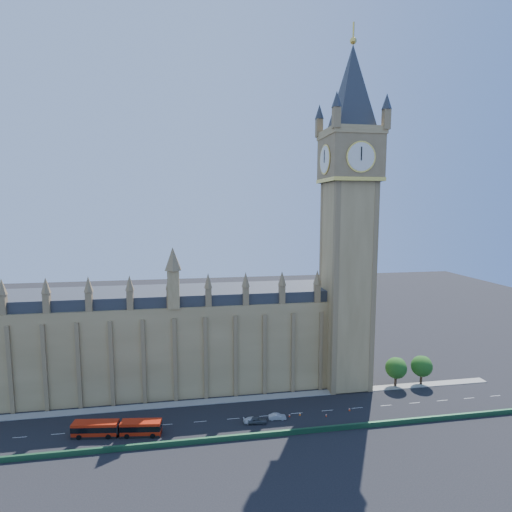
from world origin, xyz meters
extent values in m
plane|color=black|center=(0.00, 0.00, 0.00)|extent=(400.00, 400.00, 0.00)
cube|color=olive|center=(-25.00, 22.00, 12.50)|extent=(120.00, 20.00, 25.00)
cube|color=#2D3035|center=(-25.00, 22.00, 26.50)|extent=(120.00, 18.00, 3.00)
cube|color=olive|center=(38.00, 14.00, 29.00)|extent=(12.00, 12.00, 58.00)
cube|color=olive|center=(38.00, 14.00, 64.00)|extent=(14.00, 14.00, 12.00)
cylinder|color=silver|center=(38.00, 6.85, 64.00)|extent=(7.20, 0.30, 7.20)
cube|color=olive|center=(38.00, 14.00, 71.00)|extent=(14.50, 14.50, 2.00)
pyramid|color=#2D3035|center=(38.00, 14.00, 94.00)|extent=(20.59, 20.59, 22.00)
sphere|color=#F2C64C|center=(38.00, 14.00, 94.80)|extent=(1.80, 1.80, 1.80)
cube|color=#1E4C2D|center=(0.00, -9.00, 0.60)|extent=(160.00, 0.60, 1.20)
cube|color=gray|center=(0.00, 9.50, 0.08)|extent=(160.00, 3.00, 0.16)
cylinder|color=#382619|center=(52.00, 10.00, 2.00)|extent=(0.70, 0.70, 4.00)
sphere|color=#144B15|center=(52.00, 10.00, 5.50)|extent=(6.00, 6.00, 6.00)
sphere|color=#144B15|center=(52.80, 10.30, 6.10)|extent=(4.38, 4.38, 4.38)
cylinder|color=#382619|center=(60.00, 10.00, 2.00)|extent=(0.70, 0.70, 4.00)
sphere|color=#144B15|center=(60.00, 10.00, 5.50)|extent=(6.00, 6.00, 6.00)
sphere|color=#144B15|center=(60.80, 10.30, 6.10)|extent=(4.38, 4.38, 4.38)
cube|color=#B2200B|center=(-27.32, -2.24, 1.67)|extent=(10.30, 4.07, 3.34)
cube|color=#B2200B|center=(-17.27, -3.56, 1.67)|extent=(9.20, 3.92, 3.34)
cube|color=black|center=(-27.32, -2.24, 2.07)|extent=(10.36, 4.12, 1.27)
cube|color=black|center=(-17.27, -3.56, 2.07)|extent=(9.26, 3.98, 1.27)
cylinder|color=black|center=(-22.57, -2.86, 1.50)|extent=(1.21, 2.76, 2.67)
cylinder|color=black|center=(-30.68, -3.20, 0.56)|extent=(1.15, 0.48, 1.11)
cylinder|color=black|center=(-30.32, -0.44, 0.56)|extent=(1.15, 0.48, 1.11)
cylinder|color=black|center=(-24.32, -4.04, 0.56)|extent=(1.15, 0.48, 1.11)
cylinder|color=black|center=(-23.96, -1.28, 0.56)|extent=(1.15, 0.48, 1.11)
cylinder|color=black|center=(-20.28, -4.57, 0.56)|extent=(1.15, 0.48, 1.11)
cylinder|color=black|center=(-19.92, -1.81, 0.56)|extent=(1.15, 0.48, 1.11)
cylinder|color=black|center=(-14.62, -5.31, 0.56)|extent=(1.15, 0.48, 1.11)
cylinder|color=black|center=(-14.26, -2.55, 0.56)|extent=(1.15, 0.48, 1.11)
imported|color=#464A4E|center=(9.43, -3.07, 0.76)|extent=(4.65, 2.26, 1.53)
imported|color=#AAACB1|center=(14.53, -2.08, 0.70)|extent=(4.37, 1.99, 1.39)
imported|color=silver|center=(8.37, -2.45, 0.63)|extent=(4.52, 2.19, 1.27)
cube|color=black|center=(17.77, -1.35, 0.02)|extent=(0.40, 0.40, 0.04)
cone|color=red|center=(17.77, -1.35, 0.35)|extent=(0.44, 0.44, 0.69)
cylinder|color=white|center=(17.77, -1.35, 0.44)|extent=(0.34, 0.34, 0.12)
cube|color=black|center=(20.50, -1.09, 0.02)|extent=(0.46, 0.46, 0.04)
cone|color=#FF610D|center=(20.50, -1.09, 0.38)|extent=(0.51, 0.51, 0.76)
cylinder|color=white|center=(20.50, -1.09, 0.49)|extent=(0.37, 0.37, 0.13)
cube|color=black|center=(26.72, -2.71, 0.02)|extent=(0.45, 0.45, 0.04)
cone|color=#FF350D|center=(26.72, -2.71, 0.31)|extent=(0.50, 0.50, 0.63)
cylinder|color=white|center=(26.72, -2.71, 0.40)|extent=(0.31, 0.31, 0.11)
cube|color=black|center=(33.49, -0.99, 0.02)|extent=(0.54, 0.54, 0.04)
cone|color=#FF3D0D|center=(33.49, -0.99, 0.37)|extent=(0.59, 0.59, 0.74)
cylinder|color=white|center=(33.49, -0.99, 0.48)|extent=(0.36, 0.36, 0.13)
camera|label=1|loc=(-5.68, -91.33, 50.96)|focal=28.00mm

